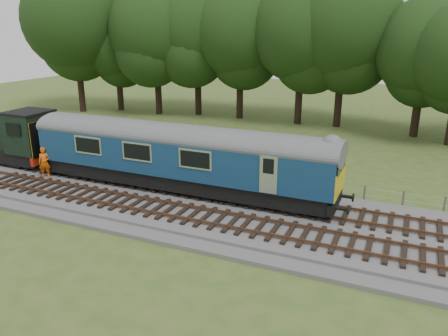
% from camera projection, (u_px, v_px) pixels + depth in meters
% --- Properties ---
extents(ground, '(120.00, 120.00, 0.00)m').
position_uv_depth(ground, '(270.00, 221.00, 21.92)').
color(ground, '#3A5A21').
rests_on(ground, ground).
extents(ballast, '(70.00, 7.00, 0.35)m').
position_uv_depth(ballast, '(270.00, 218.00, 21.86)').
color(ballast, '#4C4C4F').
rests_on(ballast, ground).
extents(track_north, '(67.20, 2.40, 0.21)m').
position_uv_depth(track_north, '(279.00, 204.00, 23.01)').
color(track_north, black).
rests_on(track_north, ballast).
extents(track_south, '(67.20, 2.40, 0.21)m').
position_uv_depth(track_south, '(260.00, 227.00, 20.40)').
color(track_south, black).
rests_on(track_south, ballast).
extents(fence, '(64.00, 0.12, 1.00)m').
position_uv_depth(fence, '(294.00, 192.00, 25.83)').
color(fence, '#6B6054').
rests_on(fence, ground).
extents(tree_line, '(70.00, 8.00, 18.00)m').
position_uv_depth(tree_line, '(343.00, 130.00, 41.07)').
color(tree_line, black).
rests_on(tree_line, ground).
extents(dmu_railcar, '(18.05, 2.86, 3.88)m').
position_uv_depth(dmu_railcar, '(178.00, 152.00, 24.61)').
color(dmu_railcar, black).
rests_on(dmu_railcar, ground).
extents(shunter_loco, '(8.92, 2.60, 3.38)m').
position_uv_depth(shunter_loco, '(3.00, 138.00, 30.14)').
color(shunter_loco, black).
rests_on(shunter_loco, ground).
extents(worker, '(0.83, 0.77, 1.91)m').
position_uv_depth(worker, '(44.00, 162.00, 27.01)').
color(worker, '#E6590C').
rests_on(worker, ballast).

